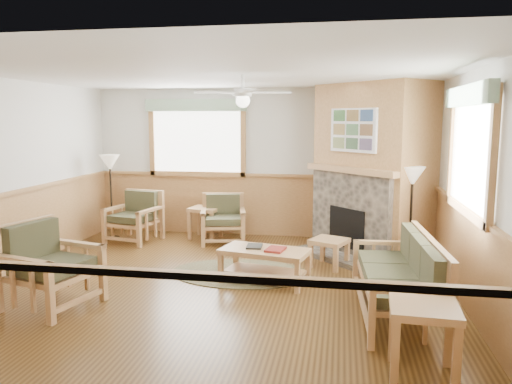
% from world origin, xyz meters
% --- Properties ---
extents(floor, '(6.00, 6.00, 0.01)m').
position_xyz_m(floor, '(0.00, 0.00, -0.01)').
color(floor, '#533717').
rests_on(floor, ground).
extents(ceiling, '(6.00, 6.00, 0.01)m').
position_xyz_m(ceiling, '(0.00, 0.00, 2.70)').
color(ceiling, white).
rests_on(ceiling, floor).
extents(wall_back, '(6.00, 0.02, 2.70)m').
position_xyz_m(wall_back, '(0.00, 3.00, 1.35)').
color(wall_back, silver).
rests_on(wall_back, floor).
extents(wall_front, '(6.00, 0.02, 2.70)m').
position_xyz_m(wall_front, '(0.00, -3.00, 1.35)').
color(wall_front, silver).
rests_on(wall_front, floor).
extents(wall_left, '(0.02, 6.00, 2.70)m').
position_xyz_m(wall_left, '(-3.00, 0.00, 1.35)').
color(wall_left, silver).
rests_on(wall_left, floor).
extents(wall_right, '(0.02, 6.00, 2.70)m').
position_xyz_m(wall_right, '(3.00, 0.00, 1.35)').
color(wall_right, silver).
rests_on(wall_right, floor).
extents(wainscot, '(6.00, 6.00, 1.10)m').
position_xyz_m(wainscot, '(0.00, 0.00, 0.55)').
color(wainscot, '#AD7B46').
rests_on(wainscot, floor).
extents(fireplace, '(3.11, 3.11, 2.70)m').
position_xyz_m(fireplace, '(2.05, 2.05, 1.35)').
color(fireplace, '#AD7B46').
rests_on(fireplace, floor).
extents(window_back, '(1.90, 0.16, 1.50)m').
position_xyz_m(window_back, '(-1.10, 2.96, 2.53)').
color(window_back, white).
rests_on(window_back, wall_back).
extents(window_right, '(0.16, 1.90, 1.50)m').
position_xyz_m(window_right, '(2.96, -0.20, 2.53)').
color(window_right, white).
rests_on(window_right, wall_right).
extents(ceiling_fan, '(1.59, 1.59, 0.36)m').
position_xyz_m(ceiling_fan, '(0.30, 0.30, 2.66)').
color(ceiling_fan, white).
rests_on(ceiling_fan, ceiling).
extents(sofa, '(1.94, 0.88, 0.87)m').
position_xyz_m(sofa, '(2.17, -0.53, 0.44)').
color(sofa, tan).
rests_on(sofa, floor).
extents(armchair_back_left, '(0.93, 0.93, 0.88)m').
position_xyz_m(armchair_back_left, '(-2.04, 2.13, 0.44)').
color(armchair_back_left, tan).
rests_on(armchair_back_left, floor).
extents(armchair_back_right, '(0.89, 0.89, 0.83)m').
position_xyz_m(armchair_back_right, '(-0.46, 2.32, 0.42)').
color(armchair_back_right, tan).
rests_on(armchair_back_right, floor).
extents(armchair_left, '(1.06, 1.06, 0.97)m').
position_xyz_m(armchair_left, '(-1.70, -0.96, 0.49)').
color(armchair_left, tan).
rests_on(armchair_left, floor).
extents(coffee_table, '(1.23, 0.80, 0.45)m').
position_xyz_m(coffee_table, '(0.59, 0.29, 0.23)').
color(coffee_table, tan).
rests_on(coffee_table, floor).
extents(end_table_chairs, '(0.58, 0.56, 0.57)m').
position_xyz_m(end_table_chairs, '(-0.85, 2.55, 0.29)').
color(end_table_chairs, tan).
rests_on(end_table_chairs, floor).
extents(end_table_sofa, '(0.59, 0.56, 0.62)m').
position_xyz_m(end_table_sofa, '(2.26, -1.89, 0.31)').
color(end_table_sofa, tan).
rests_on(end_table_sofa, floor).
extents(footstool, '(0.63, 0.63, 0.42)m').
position_xyz_m(footstool, '(1.41, 1.15, 0.21)').
color(footstool, tan).
rests_on(footstool, floor).
extents(braided_rug, '(2.49, 2.49, 0.01)m').
position_xyz_m(braided_rug, '(0.20, 0.62, 0.01)').
color(braided_rug, brown).
rests_on(braided_rug, floor).
extents(floor_lamp_left, '(0.42, 0.42, 1.53)m').
position_xyz_m(floor_lamp_left, '(-2.51, 2.27, 0.77)').
color(floor_lamp_left, black).
rests_on(floor_lamp_left, floor).
extents(floor_lamp_right, '(0.43, 0.43, 1.49)m').
position_xyz_m(floor_lamp_right, '(2.55, 1.25, 0.75)').
color(floor_lamp_right, black).
rests_on(floor_lamp_right, floor).
extents(book_red, '(0.27, 0.33, 0.03)m').
position_xyz_m(book_red, '(0.74, 0.24, 0.48)').
color(book_red, maroon).
rests_on(book_red, coffee_table).
extents(book_dark, '(0.22, 0.28, 0.03)m').
position_xyz_m(book_dark, '(0.44, 0.36, 0.48)').
color(book_dark, black).
rests_on(book_dark, coffee_table).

